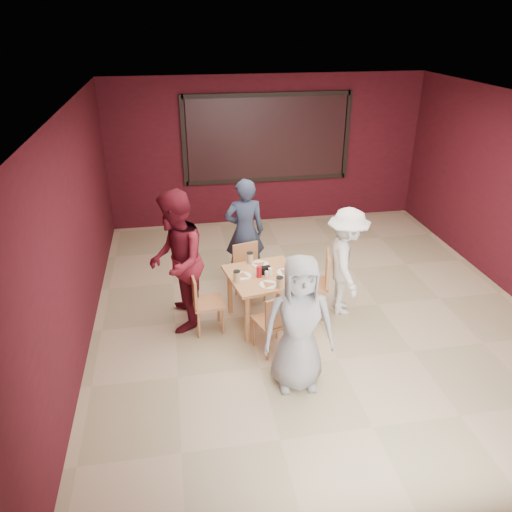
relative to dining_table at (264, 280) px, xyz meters
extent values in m
plane|color=#C6AE89|center=(0.73, 0.14, -0.63)|extent=(7.00, 7.00, 0.00)
cube|color=black|center=(0.73, 3.59, 1.02)|extent=(3.00, 0.02, 1.50)
cube|color=tan|center=(0.00, 0.00, 0.06)|extent=(1.05, 1.05, 0.04)
cylinder|color=tan|center=(-0.42, 0.29, -0.29)|extent=(0.07, 0.07, 0.67)
cylinder|color=tan|center=(0.29, 0.42, -0.29)|extent=(0.07, 0.07, 0.67)
cylinder|color=tan|center=(-0.29, -0.42, -0.29)|extent=(0.07, 0.07, 0.67)
cylinder|color=tan|center=(0.42, -0.29, -0.29)|extent=(0.07, 0.07, 0.67)
cylinder|color=white|center=(0.00, -0.28, 0.09)|extent=(0.23, 0.23, 0.01)
cone|color=#BF9543|center=(0.00, -0.28, 0.10)|extent=(0.21, 0.21, 0.02)
cylinder|color=beige|center=(0.12, -0.37, 0.15)|extent=(0.09, 0.09, 0.14)
cylinder|color=black|center=(0.12, -0.37, 0.23)|extent=(0.09, 0.09, 0.01)
cylinder|color=white|center=(0.00, 0.29, 0.09)|extent=(0.23, 0.23, 0.01)
cone|color=#BF9543|center=(0.00, 0.29, 0.10)|extent=(0.21, 0.21, 0.02)
cylinder|color=beige|center=(-0.12, 0.37, 0.15)|extent=(0.09, 0.09, 0.14)
cylinder|color=black|center=(-0.12, 0.37, 0.23)|extent=(0.09, 0.09, 0.01)
cylinder|color=white|center=(-0.29, 0.00, 0.09)|extent=(0.23, 0.23, 0.01)
cone|color=#BF9543|center=(-0.29, 0.00, 0.10)|extent=(0.21, 0.21, 0.02)
cylinder|color=beige|center=(-0.37, -0.12, 0.15)|extent=(0.09, 0.09, 0.14)
cylinder|color=black|center=(-0.37, -0.12, 0.23)|extent=(0.09, 0.09, 0.01)
cylinder|color=white|center=(0.29, 0.00, 0.09)|extent=(0.23, 0.23, 0.01)
cone|color=#BF9543|center=(0.29, 0.00, 0.10)|extent=(0.21, 0.21, 0.02)
cylinder|color=beige|center=(0.37, 0.13, 0.15)|extent=(0.09, 0.09, 0.14)
cylinder|color=black|center=(0.37, 0.13, 0.23)|extent=(0.09, 0.09, 0.01)
cylinder|color=white|center=(0.08, -0.03, 0.13)|extent=(0.06, 0.06, 0.10)
cylinder|color=white|center=(0.02, -0.08, 0.12)|extent=(0.05, 0.05, 0.08)
cylinder|color=#B00C1D|center=(-0.08, -0.05, 0.15)|extent=(0.07, 0.07, 0.15)
cube|color=black|center=(0.02, 0.02, 0.14)|extent=(0.13, 0.08, 0.11)
cube|color=#C8804E|center=(-0.01, -0.63, -0.22)|extent=(0.51, 0.51, 0.04)
cylinder|color=#C8804E|center=(0.09, -0.43, -0.43)|extent=(0.03, 0.03, 0.39)
cylinder|color=#C8804E|center=(-0.22, -0.53, -0.43)|extent=(0.03, 0.03, 0.39)
cylinder|color=#C8804E|center=(0.20, -0.74, -0.43)|extent=(0.03, 0.03, 0.39)
cylinder|color=#C8804E|center=(-0.11, -0.84, -0.43)|extent=(0.03, 0.03, 0.39)
cube|color=#C8804E|center=(0.05, -0.81, 0.01)|extent=(0.39, 0.16, 0.38)
cube|color=#C8804E|center=(-0.08, 0.65, -0.23)|extent=(0.48, 0.48, 0.04)
cylinder|color=#C8804E|center=(-0.19, 0.45, -0.44)|extent=(0.03, 0.03, 0.38)
cylinder|color=#C8804E|center=(0.11, 0.53, -0.44)|extent=(0.03, 0.03, 0.38)
cylinder|color=#C8804E|center=(-0.27, 0.76, -0.44)|extent=(0.03, 0.03, 0.38)
cylinder|color=#C8804E|center=(0.03, 0.84, -0.44)|extent=(0.03, 0.03, 0.38)
cube|color=#C8804E|center=(-0.12, 0.82, -0.01)|extent=(0.38, 0.13, 0.37)
cube|color=#C8804E|center=(-0.74, -0.07, -0.23)|extent=(0.43, 0.43, 0.04)
cylinder|color=#C8804E|center=(-0.57, -0.21, -0.44)|extent=(0.03, 0.03, 0.38)
cylinder|color=#C8804E|center=(-0.60, 0.11, -0.44)|extent=(0.03, 0.03, 0.38)
cylinder|color=#C8804E|center=(-0.89, -0.24, -0.44)|extent=(0.03, 0.03, 0.38)
cylinder|color=#C8804E|center=(-0.92, 0.08, -0.44)|extent=(0.03, 0.03, 0.38)
cube|color=#C8804E|center=(-0.92, -0.08, -0.01)|extent=(0.07, 0.39, 0.37)
cube|color=#C8804E|center=(0.67, 0.08, -0.17)|extent=(0.55, 0.55, 0.04)
cylinder|color=#C8804E|center=(0.55, 0.31, -0.41)|extent=(0.04, 0.04, 0.44)
cylinder|color=#C8804E|center=(0.45, -0.04, -0.41)|extent=(0.04, 0.04, 0.44)
cylinder|color=#C8804E|center=(0.90, 0.21, -0.41)|extent=(0.04, 0.04, 0.44)
cylinder|color=#C8804E|center=(0.80, -0.14, -0.41)|extent=(0.04, 0.04, 0.44)
cube|color=#C8804E|center=(0.87, 0.03, 0.08)|extent=(0.16, 0.44, 0.43)
imported|color=gray|center=(0.13, -1.30, 0.16)|extent=(0.81, 0.57, 1.59)
imported|color=#2D3750|center=(-0.07, 1.17, 0.19)|extent=(0.60, 0.40, 1.65)
imported|color=maroon|center=(-1.11, 0.13, 0.30)|extent=(0.77, 0.95, 1.86)
imported|color=white|center=(1.14, 0.09, 0.13)|extent=(0.70, 1.05, 1.51)
camera|label=1|loc=(-1.07, -5.61, 3.14)|focal=35.00mm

